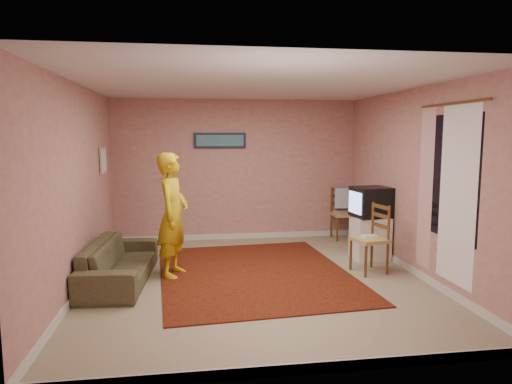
{
  "coord_description": "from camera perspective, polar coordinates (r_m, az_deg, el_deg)",
  "views": [
    {
      "loc": [
        -0.85,
        -5.92,
        1.96
      ],
      "look_at": [
        0.09,
        0.6,
        1.12
      ],
      "focal_mm": 32.0,
      "sensor_mm": 36.0,
      "label": 1
    }
  ],
  "objects": [
    {
      "name": "ground",
      "position": [
        6.3,
        -0.07,
        -10.91
      ],
      "size": [
        5.0,
        5.0,
        0.0
      ],
      "primitive_type": "plane",
      "color": "gray",
      "rests_on": "ground"
    },
    {
      "name": "wall_back",
      "position": [
        8.49,
        -2.48,
        2.75
      ],
      "size": [
        4.5,
        0.02,
        2.6
      ],
      "primitive_type": "cube",
      "color": "tan",
      "rests_on": "ground"
    },
    {
      "name": "wall_front",
      "position": [
        3.59,
        5.64,
        -3.38
      ],
      "size": [
        4.5,
        0.02,
        2.6
      ],
      "primitive_type": "cube",
      "color": "tan",
      "rests_on": "ground"
    },
    {
      "name": "wall_left",
      "position": [
        6.12,
        -21.4,
        0.54
      ],
      "size": [
        0.02,
        5.0,
        2.6
      ],
      "primitive_type": "cube",
      "color": "tan",
      "rests_on": "ground"
    },
    {
      "name": "wall_right",
      "position": [
        6.72,
        19.29,
        1.18
      ],
      "size": [
        0.02,
        5.0,
        2.6
      ],
      "primitive_type": "cube",
      "color": "tan",
      "rests_on": "ground"
    },
    {
      "name": "ceiling",
      "position": [
        6.02,
        -0.07,
        13.32
      ],
      "size": [
        4.5,
        5.0,
        0.02
      ],
      "primitive_type": "cube",
      "color": "silver",
      "rests_on": "wall_back"
    },
    {
      "name": "baseboard_back",
      "position": [
        8.67,
        -2.43,
        -5.52
      ],
      "size": [
        4.5,
        0.02,
        0.1
      ],
      "primitive_type": "cube",
      "color": "silver",
      "rests_on": "ground"
    },
    {
      "name": "baseboard_front",
      "position": [
        4.02,
        5.37,
        -21.16
      ],
      "size": [
        4.5,
        0.02,
        0.1
      ],
      "primitive_type": "cube",
      "color": "silver",
      "rests_on": "ground"
    },
    {
      "name": "baseboard_left",
      "position": [
        6.38,
        -20.79,
        -10.69
      ],
      "size": [
        0.02,
        5.0,
        0.1
      ],
      "primitive_type": "cube",
      "color": "silver",
      "rests_on": "ground"
    },
    {
      "name": "baseboard_right",
      "position": [
        6.95,
        18.78,
        -9.12
      ],
      "size": [
        0.02,
        5.0,
        0.1
      ],
      "primitive_type": "cube",
      "color": "silver",
      "rests_on": "ground"
    },
    {
      "name": "window",
      "position": [
        5.92,
        23.31,
        1.7
      ],
      "size": [
        0.01,
        1.1,
        1.5
      ],
      "primitive_type": "cube",
      "color": "black",
      "rests_on": "wall_right"
    },
    {
      "name": "curtain_sheer",
      "position": [
        5.81,
        23.86,
        -0.41
      ],
      "size": [
        0.01,
        0.75,
        2.1
      ],
      "primitive_type": "cube",
      "color": "white",
      "rests_on": "wall_right"
    },
    {
      "name": "curtain_floral",
      "position": [
        6.4,
        20.43,
        0.4
      ],
      "size": [
        0.01,
        0.35,
        2.1
      ],
      "primitive_type": "cube",
      "color": "beige",
      "rests_on": "wall_right"
    },
    {
      "name": "curtain_rod",
      "position": [
        5.89,
        23.36,
        10.15
      ],
      "size": [
        0.02,
        1.4,
        0.02
      ],
      "primitive_type": "cylinder",
      "rotation": [
        1.57,
        0.0,
        0.0
      ],
      "color": "brown",
      "rests_on": "wall_right"
    },
    {
      "name": "picture_back",
      "position": [
        8.41,
        -4.52,
        6.44
      ],
      "size": [
        0.95,
        0.04,
        0.28
      ],
      "color": "#121933",
      "rests_on": "wall_back"
    },
    {
      "name": "picture_left",
      "position": [
        7.66,
        -18.55,
        3.77
      ],
      "size": [
        0.04,
        0.38,
        0.42
      ],
      "color": "#C4B487",
      "rests_on": "wall_left"
    },
    {
      "name": "area_rug",
      "position": [
        6.56,
        -0.19,
        -10.07
      ],
      "size": [
        2.83,
        3.42,
        0.02
      ],
      "primitive_type": "cube",
      "rotation": [
        0.0,
        0.0,
        0.07
      ],
      "color": "#32050A",
      "rests_on": "ground"
    },
    {
      "name": "tv_cabinet",
      "position": [
        7.47,
        14.05,
        -5.55
      ],
      "size": [
        0.53,
        0.48,
        0.67
      ],
      "primitive_type": "cube",
      "color": "white",
      "rests_on": "ground"
    },
    {
      "name": "crt_tv",
      "position": [
        7.37,
        14.15,
        -1.21
      ],
      "size": [
        0.61,
        0.55,
        0.47
      ],
      "rotation": [
        0.0,
        0.0,
        0.13
      ],
      "color": "black",
      "rests_on": "tv_cabinet"
    },
    {
      "name": "chair_a",
      "position": [
        8.72,
        10.95,
        -1.98
      ],
      "size": [
        0.44,
        0.42,
        0.52
      ],
      "rotation": [
        0.0,
        0.0,
        0.01
      ],
      "color": "tan",
      "rests_on": "ground"
    },
    {
      "name": "dvd_player",
      "position": [
        8.73,
        10.94,
        -2.42
      ],
      "size": [
        0.38,
        0.32,
        0.06
      ],
      "primitive_type": "cube",
      "rotation": [
        0.0,
        0.0,
        0.26
      ],
      "color": "silver",
      "rests_on": "chair_a"
    },
    {
      "name": "blue_throw",
      "position": [
        8.69,
        10.98,
        -0.75
      ],
      "size": [
        0.36,
        0.04,
        0.38
      ],
      "primitive_type": "cube",
      "color": "#8FB3EA",
      "rests_on": "chair_a"
    },
    {
      "name": "chair_b",
      "position": [
        6.68,
        14.02,
        -4.77
      ],
      "size": [
        0.51,
        0.52,
        0.53
      ],
      "rotation": [
        0.0,
        0.0,
        -1.36
      ],
      "color": "tan",
      "rests_on": "ground"
    },
    {
      "name": "game_console",
      "position": [
        6.69,
        14.0,
        -5.42
      ],
      "size": [
        0.2,
        0.15,
        0.04
      ],
      "primitive_type": "cube",
      "rotation": [
        0.0,
        0.0,
        0.02
      ],
      "color": "white",
      "rests_on": "chair_b"
    },
    {
      "name": "sofa",
      "position": [
        6.4,
        -16.65,
        -8.36
      ],
      "size": [
        0.87,
        1.93,
        0.55
      ],
      "primitive_type": "imported",
      "rotation": [
        0.0,
        0.0,
        1.5
      ],
      "color": "brown",
      "rests_on": "ground"
    },
    {
      "name": "person",
      "position": [
        6.38,
        -10.34,
        -2.85
      ],
      "size": [
        0.57,
        0.72,
        1.72
      ],
      "primitive_type": "imported",
      "rotation": [
        0.0,
        0.0,
        1.29
      ],
      "color": "gold",
      "rests_on": "ground"
    }
  ]
}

